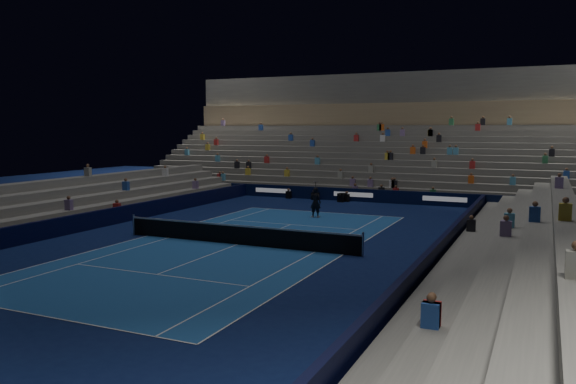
{
  "coord_description": "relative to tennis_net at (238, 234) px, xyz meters",
  "views": [
    {
      "loc": [
        13.67,
        -24.1,
        5.69
      ],
      "look_at": [
        0.0,
        6.0,
        2.0
      ],
      "focal_mm": 35.55,
      "sensor_mm": 36.0,
      "label": 1
    }
  ],
  "objects": [
    {
      "name": "ground",
      "position": [
        0.0,
        0.0,
        -0.5
      ],
      "size": [
        90.0,
        90.0,
        0.0
      ],
      "primitive_type": "plane",
      "color": "#0B1847",
      "rests_on": "ground"
    },
    {
      "name": "court_surface",
      "position": [
        0.0,
        0.0,
        -0.5
      ],
      "size": [
        10.97,
        23.77,
        0.01
      ],
      "primitive_type": "cube",
      "color": "#1B4F97",
      "rests_on": "ground"
    },
    {
      "name": "sponsor_barrier_far",
      "position": [
        0.0,
        18.5,
        -0.0
      ],
      "size": [
        44.0,
        0.25,
        1.0
      ],
      "primitive_type": "cube",
      "color": "black",
      "rests_on": "ground"
    },
    {
      "name": "sponsor_barrier_east",
      "position": [
        9.7,
        0.0,
        -0.0
      ],
      "size": [
        0.25,
        37.0,
        1.0
      ],
      "primitive_type": "cube",
      "color": "black",
      "rests_on": "ground"
    },
    {
      "name": "sponsor_barrier_west",
      "position": [
        -9.7,
        0.0,
        -0.0
      ],
      "size": [
        0.25,
        37.0,
        1.0
      ],
      "primitive_type": "cube",
      "color": "black",
      "rests_on": "ground"
    },
    {
      "name": "grandstand_main",
      "position": [
        0.0,
        27.9,
        2.87
      ],
      "size": [
        44.0,
        15.2,
        11.2
      ],
      "color": "#5E5E5A",
      "rests_on": "ground"
    },
    {
      "name": "grandstand_east",
      "position": [
        13.17,
        0.0,
        0.41
      ],
      "size": [
        5.0,
        37.0,
        2.5
      ],
      "color": "slate",
      "rests_on": "ground"
    },
    {
      "name": "grandstand_west",
      "position": [
        -13.17,
        0.0,
        0.41
      ],
      "size": [
        5.0,
        37.0,
        2.5
      ],
      "color": "slate",
      "rests_on": "ground"
    },
    {
      "name": "tennis_net",
      "position": [
        0.0,
        0.0,
        0.0
      ],
      "size": [
        12.9,
        0.1,
        1.1
      ],
      "color": "#B2B2B7",
      "rests_on": "ground"
    },
    {
      "name": "tennis_player",
      "position": [
        0.3,
        9.6,
        0.48
      ],
      "size": [
        0.73,
        0.49,
        1.96
      ],
      "primitive_type": "imported",
      "rotation": [
        0.0,
        0.0,
        3.17
      ],
      "color": "black",
      "rests_on": "ground"
    },
    {
      "name": "broadcast_camera",
      "position": [
        -0.73,
        17.72,
        -0.15
      ],
      "size": [
        0.57,
        1.0,
        0.68
      ],
      "color": "black",
      "rests_on": "ground"
    }
  ]
}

